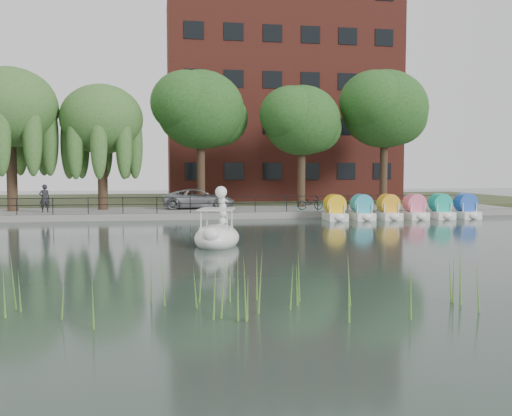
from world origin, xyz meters
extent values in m
plane|color=#37483F|center=(0.00, 0.00, 0.00)|extent=(120.00, 120.00, 0.00)
cube|color=gray|center=(0.00, 16.00, 0.20)|extent=(40.00, 6.00, 0.40)
cube|color=gray|center=(0.00, 13.05, 0.20)|extent=(40.00, 0.25, 0.40)
cube|color=#47512D|center=(0.00, 30.00, 0.18)|extent=(60.00, 22.00, 0.36)
cylinder|color=black|center=(0.00, 13.25, 1.35)|extent=(32.00, 0.04, 0.04)
cylinder|color=black|center=(0.00, 13.25, 0.95)|extent=(32.00, 0.04, 0.04)
cylinder|color=black|center=(0.00, 13.25, 0.90)|extent=(0.05, 0.05, 1.00)
cube|color=#4C1E16|center=(7.00, 30.00, 9.36)|extent=(20.00, 10.00, 18.00)
cylinder|color=#473323|center=(-13.00, 16.50, 2.50)|extent=(0.60, 0.60, 4.20)
ellipsoid|color=#55823B|center=(-13.00, 16.50, 6.91)|extent=(5.88, 5.88, 5.00)
cylinder|color=#473323|center=(-7.50, 17.00, 2.30)|extent=(0.60, 0.60, 3.80)
ellipsoid|color=#55823B|center=(-7.50, 17.00, 6.29)|extent=(5.32, 5.32, 4.52)
cylinder|color=#473323|center=(-1.00, 18.00, 2.65)|extent=(0.60, 0.60, 4.50)
ellipsoid|color=#356B28|center=(-1.00, 18.00, 7.10)|extent=(6.00, 6.00, 5.10)
cylinder|color=#473323|center=(6.00, 17.50, 2.42)|extent=(0.60, 0.60, 4.05)
ellipsoid|color=#356B28|center=(6.00, 17.50, 6.43)|extent=(5.40, 5.40, 4.59)
cylinder|color=#473323|center=(12.50, 18.50, 2.76)|extent=(0.60, 0.60, 4.72)
ellipsoid|color=#356B28|center=(12.50, 18.50, 7.44)|extent=(6.30, 6.30, 5.36)
imported|color=gray|center=(-1.26, 16.66, 1.17)|extent=(2.83, 5.65, 1.53)
imported|color=gray|center=(5.88, 14.57, 0.90)|extent=(0.70, 1.75, 1.00)
imported|color=black|center=(-10.79, 15.04, 1.39)|extent=(0.83, 0.68, 1.98)
ellipsoid|color=white|center=(-1.57, 1.19, 0.31)|extent=(2.48, 3.18, 0.62)
cube|color=white|center=(-1.60, 1.09, 0.62)|extent=(1.44, 1.51, 0.31)
cube|color=white|center=(-1.58, 1.14, 1.48)|extent=(1.64, 1.71, 0.06)
ellipsoid|color=white|center=(-1.91, 0.05, 0.57)|extent=(0.77, 0.67, 0.58)
sphere|color=white|center=(-1.30, 2.08, 2.12)|extent=(0.50, 0.50, 0.50)
cone|color=black|center=(-1.20, 2.39, 2.09)|extent=(0.28, 0.32, 0.21)
cylinder|color=yellow|center=(-1.24, 2.25, 2.10)|extent=(0.29, 0.18, 0.27)
cube|color=white|center=(6.53, 11.26, 0.22)|extent=(1.15, 1.70, 0.44)
cylinder|color=yellow|center=(6.53, 11.36, 0.95)|extent=(0.90, 1.20, 0.90)
cube|color=white|center=(8.23, 11.26, 0.22)|extent=(1.15, 1.70, 0.44)
cylinder|color=#33A0BA|center=(8.23, 11.36, 0.95)|extent=(0.90, 1.20, 0.90)
cube|color=white|center=(9.93, 11.26, 0.22)|extent=(1.15, 1.70, 0.44)
cylinder|color=orange|center=(9.93, 11.36, 0.95)|extent=(0.90, 1.20, 0.90)
cube|color=white|center=(11.63, 11.26, 0.22)|extent=(1.15, 1.70, 0.44)
cylinder|color=#EA668C|center=(11.63, 11.36, 0.95)|extent=(0.90, 1.20, 0.90)
cube|color=white|center=(13.33, 11.26, 0.22)|extent=(1.15, 1.70, 0.44)
cylinder|color=#17AE92|center=(13.33, 11.36, 0.95)|extent=(0.90, 1.20, 0.90)
cube|color=white|center=(15.03, 11.26, 0.22)|extent=(1.15, 1.70, 0.44)
cylinder|color=blue|center=(15.03, 11.36, 0.95)|extent=(0.90, 1.20, 0.90)
camera|label=1|loc=(-3.79, -21.47, 3.11)|focal=40.00mm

